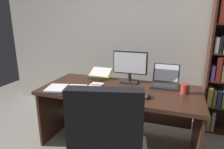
{
  "coord_description": "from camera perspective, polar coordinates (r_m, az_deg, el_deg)",
  "views": [
    {
      "loc": [
        0.4,
        -0.95,
        1.48
      ],
      "look_at": [
        -0.29,
        1.05,
        0.89
      ],
      "focal_mm": 31.62,
      "sensor_mm": 36.0,
      "label": 1
    }
  ],
  "objects": [
    {
      "name": "reading_stand_with_book",
      "position": [
        2.68,
        -3.38,
        0.31
      ],
      "size": [
        0.29,
        0.26,
        0.12
      ],
      "color": "#232326",
      "rests_on": "desk"
    },
    {
      "name": "keyboard",
      "position": [
        2.1,
        2.08,
        -5.48
      ],
      "size": [
        0.42,
        0.15,
        0.02
      ],
      "primitive_type": "cube",
      "color": "#232326",
      "rests_on": "desk"
    },
    {
      "name": "notepad",
      "position": [
        2.38,
        -4.77,
        -3.14
      ],
      "size": [
        0.16,
        0.21,
        0.01
      ],
      "primitive_type": "cube",
      "rotation": [
        0.0,
        0.0,
        0.03
      ],
      "color": "white",
      "rests_on": "desk"
    },
    {
      "name": "wall_back",
      "position": [
        3.03,
        11.55,
        12.33
      ],
      "size": [
        5.09,
        0.12,
        2.64
      ],
      "primitive_type": "cube",
      "color": "#B2ADA3",
      "rests_on": "ground"
    },
    {
      "name": "coffee_mug",
      "position": [
        2.26,
        20.33,
        -3.9
      ],
      "size": [
        0.09,
        0.09,
        0.11
      ],
      "primitive_type": "cylinder",
      "color": "maroon",
      "rests_on": "desk"
    },
    {
      "name": "computer_mouse",
      "position": [
        2.04,
        10.21,
        -6.18
      ],
      "size": [
        0.06,
        0.1,
        0.04
      ],
      "primitive_type": "ellipsoid",
      "color": "#232326",
      "rests_on": "desk"
    },
    {
      "name": "pen",
      "position": [
        2.37,
        -4.33,
        -2.99
      ],
      "size": [
        0.14,
        0.03,
        0.01
      ],
      "primitive_type": "cylinder",
      "rotation": [
        0.0,
        1.57,
        0.12
      ],
      "color": "maroon",
      "rests_on": "notepad"
    },
    {
      "name": "desk",
      "position": [
        2.42,
        2.74,
        -7.62
      ],
      "size": [
        1.8,
        0.81,
        0.71
      ],
      "color": "#381E14",
      "rests_on": "ground"
    },
    {
      "name": "laptop",
      "position": [
        2.45,
        15.11,
        -1.93
      ],
      "size": [
        0.32,
        0.32,
        0.24
      ],
      "color": "#232326",
      "rests_on": "desk"
    },
    {
      "name": "open_binder",
      "position": [
        2.3,
        -13.14,
        -3.99
      ],
      "size": [
        0.5,
        0.37,
        0.02
      ],
      "rotation": [
        0.0,
        0.0,
        0.23
      ],
      "color": "navy",
      "rests_on": "desk"
    },
    {
      "name": "monitor",
      "position": [
        2.47,
        5.19,
        2.1
      ],
      "size": [
        0.43,
        0.16,
        0.39
      ],
      "color": "#232326",
      "rests_on": "desk"
    }
  ]
}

